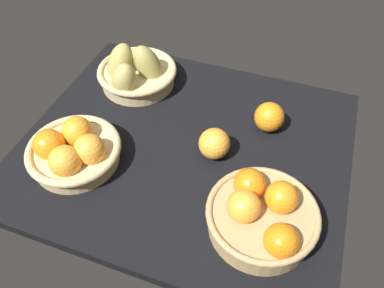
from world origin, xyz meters
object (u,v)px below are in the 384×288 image
basket_far_left_pears (135,73)px  loose_orange_front_gap (214,144)px  basket_near_left (73,150)px  basket_near_right (262,215)px  loose_orange_back_gap (269,117)px

basket_far_left_pears → loose_orange_front_gap: bearing=-31.4°
basket_near_left → basket_near_right: bearing=-3.2°
basket_near_left → loose_orange_front_gap: bearing=23.7°
basket_near_right → loose_orange_back_gap: bearing=99.1°
loose_orange_front_gap → loose_orange_back_gap: 17.86cm
basket_far_left_pears → loose_orange_back_gap: basket_far_left_pears is taller
basket_near_right → loose_orange_back_gap: (-4.93, 30.80, -0.62)cm
loose_orange_front_gap → basket_near_left: bearing=-156.3°
loose_orange_front_gap → basket_near_right: bearing=-46.4°
loose_orange_front_gap → basket_far_left_pears: bearing=148.6°
basket_far_left_pears → loose_orange_back_gap: 41.99cm
loose_orange_front_gap → loose_orange_back_gap: same height
basket_near_right → loose_orange_back_gap: size_ratio=2.99×
basket_near_right → basket_near_left: bearing=176.8°
basket_near_left → loose_orange_front_gap: basket_near_left is taller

